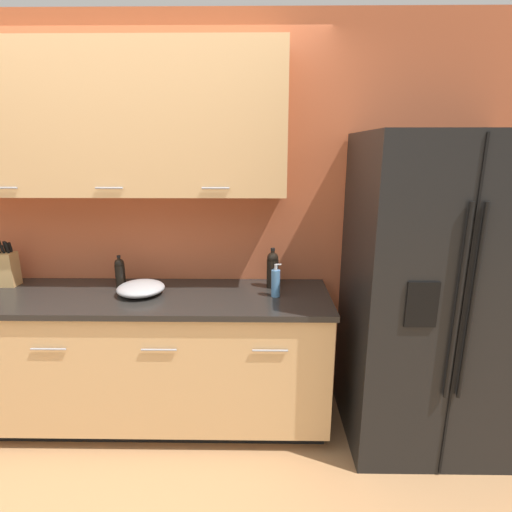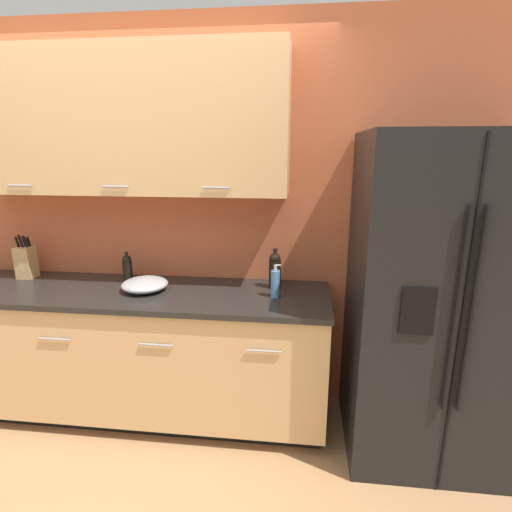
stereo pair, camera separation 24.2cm
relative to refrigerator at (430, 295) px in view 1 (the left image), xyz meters
The scene contains 8 objects.
wall_back 1.97m from the refrigerator, 168.88° to the left, with size 10.00×0.39×2.60m.
counter_unit 1.96m from the refrigerator, behind, with size 2.62×0.64×0.90m.
refrigerator is the anchor object (origin of this frame).
knife_block 2.69m from the refrigerator, behind, with size 0.11×0.10×0.31m.
wine_bottle 0.97m from the refrigerator, 166.63° to the left, with size 0.08×0.08×0.26m.
soap_dispenser 0.92m from the refrigerator, behind, with size 0.06×0.05×0.21m.
oil_bottle 1.95m from the refrigerator, behind, with size 0.06×0.06×0.21m.
mixing_bowl 1.76m from the refrigerator, behind, with size 0.29×0.29×0.08m.
Camera 1 is at (0.83, -1.50, 1.78)m, focal length 28.00 mm.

